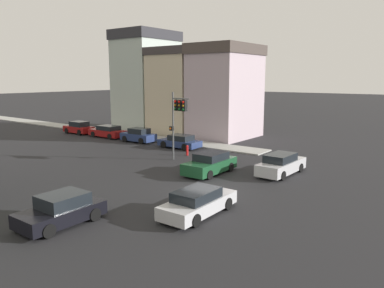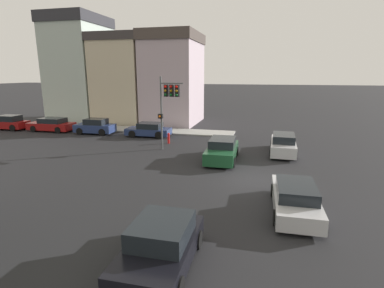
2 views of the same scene
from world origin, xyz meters
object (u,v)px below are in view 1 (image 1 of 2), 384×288
at_px(traffic_signal, 178,112).
at_px(crossing_car_0, 198,202).
at_px(crossing_car_3, 61,210).
at_px(parked_car_2, 108,132).
at_px(crossing_car_1, 210,164).
at_px(fire_hydrant, 187,150).
at_px(crossing_car_2, 281,164).
at_px(parked_car_0, 180,142).
at_px(parked_car_3, 79,128).
at_px(parked_car_1, 138,136).

xyz_separation_m(traffic_signal, crossing_car_0, (-8.99, -8.64, -3.46)).
height_order(crossing_car_3, parked_car_2, crossing_car_3).
height_order(crossing_car_1, parked_car_2, crossing_car_1).
xyz_separation_m(crossing_car_1, crossing_car_3, (-12.11, 0.21, -0.04)).
bearing_deg(fire_hydrant, crossing_car_0, -139.97).
bearing_deg(crossing_car_1, crossing_car_0, 29.38).
relative_size(crossing_car_1, parked_car_2, 0.97).
bearing_deg(crossing_car_2, traffic_signal, 98.96).
bearing_deg(crossing_car_2, parked_car_0, 75.93).
distance_m(crossing_car_2, parked_car_3, 28.32).
distance_m(crossing_car_0, crossing_car_1, 8.34).
bearing_deg(crossing_car_0, parked_car_3, 63.52).
relative_size(parked_car_0, parked_car_1, 1.08).
distance_m(crossing_car_0, parked_car_3, 31.16).
bearing_deg(parked_car_1, parked_car_3, -1.22).
height_order(parked_car_0, parked_car_1, parked_car_1).
distance_m(crossing_car_1, crossing_car_2, 5.08).
bearing_deg(crossing_car_2, fire_hydrant, 85.07).
height_order(crossing_car_1, parked_car_0, crossing_car_1).
relative_size(crossing_car_1, parked_car_1, 1.17).
bearing_deg(traffic_signal, parked_car_2, -102.71).
distance_m(crossing_car_1, parked_car_0, 10.16).
distance_m(crossing_car_0, crossing_car_3, 6.60).
bearing_deg(crossing_car_3, parked_car_2, -135.31).
distance_m(parked_car_2, fire_hydrant, 13.84).
xyz_separation_m(crossing_car_3, parked_car_0, (18.45, 7.72, -0.05)).
height_order(crossing_car_3, parked_car_0, crossing_car_3).
height_order(crossing_car_1, parked_car_3, parked_car_3).
relative_size(crossing_car_1, fire_hydrant, 5.00).
relative_size(parked_car_0, parked_car_3, 1.05).
distance_m(crossing_car_3, fire_hydrant, 16.85).
relative_size(crossing_car_3, parked_car_0, 0.94).
xyz_separation_m(crossing_car_3, parked_car_3, (18.34, 23.71, 0.04)).
bearing_deg(parked_car_2, crossing_car_0, 149.64).
relative_size(crossing_car_0, crossing_car_1, 1.02).
xyz_separation_m(crossing_car_0, crossing_car_1, (7.20, 4.20, 0.08)).
bearing_deg(crossing_car_1, crossing_car_2, 123.26).
distance_m(crossing_car_3, parked_car_3, 29.97).
bearing_deg(crossing_car_3, crossing_car_1, 178.70).
bearing_deg(parked_car_3, crossing_car_2, 172.90).
bearing_deg(crossing_car_1, parked_car_2, -109.95).
distance_m(parked_car_1, fire_hydrant, 8.76).
bearing_deg(parked_car_3, parked_car_0, -179.87).
height_order(crossing_car_1, parked_car_1, same).
bearing_deg(parked_car_2, parked_car_3, 3.24).
height_order(crossing_car_2, crossing_car_3, crossing_car_2).
distance_m(traffic_signal, parked_car_0, 6.70).
bearing_deg(fire_hydrant, parked_car_2, 79.59).
relative_size(parked_car_3, fire_hydrant, 4.42).
bearing_deg(fire_hydrant, traffic_signal, -160.83).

